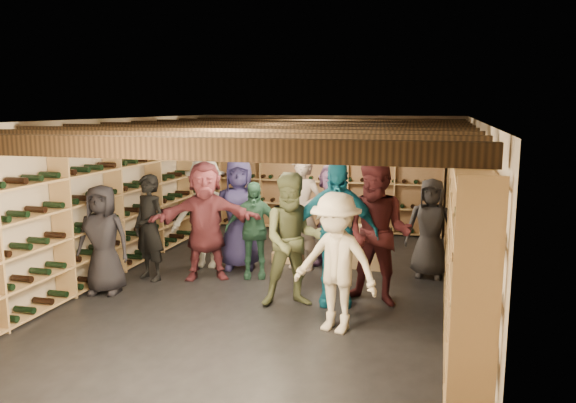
{
  "coord_description": "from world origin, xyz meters",
  "views": [
    {
      "loc": [
        2.31,
        -7.54,
        2.59
      ],
      "look_at": [
        0.17,
        0.2,
        1.22
      ],
      "focal_mm": 35.0,
      "sensor_mm": 36.0,
      "label": 1
    }
  ],
  "objects_px": {
    "crate_stack_left": "(337,223)",
    "person_11": "(332,215)",
    "person_4": "(335,233)",
    "person_6": "(239,214)",
    "person_5": "(206,221)",
    "person_9": "(206,214)",
    "person_7": "(302,213)",
    "crate_loose": "(288,256)",
    "person_1": "(149,228)",
    "person_2": "(294,240)",
    "person_3": "(336,263)",
    "person_0": "(103,240)",
    "person_8": "(378,233)",
    "person_10": "(253,230)",
    "person_12": "(430,228)",
    "crate_stack_right": "(368,247)"
  },
  "relations": [
    {
      "from": "person_0",
      "to": "person_7",
      "type": "height_order",
      "value": "person_7"
    },
    {
      "from": "person_1",
      "to": "person_4",
      "type": "distance_m",
      "value": 2.9
    },
    {
      "from": "crate_stack_right",
      "to": "person_11",
      "type": "xyz_separation_m",
      "value": [
        -0.6,
        0.0,
        0.51
      ]
    },
    {
      "from": "crate_loose",
      "to": "person_11",
      "type": "height_order",
      "value": "person_11"
    },
    {
      "from": "person_4",
      "to": "person_6",
      "type": "relative_size",
      "value": 1.07
    },
    {
      "from": "person_7",
      "to": "crate_stack_right",
      "type": "bearing_deg",
      "value": 36.04
    },
    {
      "from": "person_3",
      "to": "person_11",
      "type": "relative_size",
      "value": 0.97
    },
    {
      "from": "person_6",
      "to": "person_9",
      "type": "height_order",
      "value": "person_6"
    },
    {
      "from": "person_7",
      "to": "person_0",
      "type": "bearing_deg",
      "value": -125.84
    },
    {
      "from": "person_7",
      "to": "crate_stack_left",
      "type": "bearing_deg",
      "value": 97.94
    },
    {
      "from": "person_4",
      "to": "person_6",
      "type": "bearing_deg",
      "value": 137.56
    },
    {
      "from": "crate_stack_right",
      "to": "person_1",
      "type": "height_order",
      "value": "person_1"
    },
    {
      "from": "crate_stack_left",
      "to": "person_11",
      "type": "height_order",
      "value": "person_11"
    },
    {
      "from": "person_3",
      "to": "person_12",
      "type": "xyz_separation_m",
      "value": [
        1.0,
        2.47,
        -0.06
      ]
    },
    {
      "from": "person_8",
      "to": "person_12",
      "type": "xyz_separation_m",
      "value": [
        0.64,
        1.43,
        -0.2
      ]
    },
    {
      "from": "person_6",
      "to": "person_7",
      "type": "bearing_deg",
      "value": -3.35
    },
    {
      "from": "crate_stack_left",
      "to": "person_2",
      "type": "distance_m",
      "value": 3.37
    },
    {
      "from": "person_7",
      "to": "person_6",
      "type": "bearing_deg",
      "value": -151.99
    },
    {
      "from": "person_3",
      "to": "person_12",
      "type": "relative_size",
      "value": 1.07
    },
    {
      "from": "crate_loose",
      "to": "person_10",
      "type": "xyz_separation_m",
      "value": [
        -0.28,
        -0.97,
        0.65
      ]
    },
    {
      "from": "person_9",
      "to": "crate_loose",
      "type": "bearing_deg",
      "value": 21.27
    },
    {
      "from": "crate_stack_left",
      "to": "person_6",
      "type": "xyz_separation_m",
      "value": [
        -1.23,
        -1.9,
        0.46
      ]
    },
    {
      "from": "person_1",
      "to": "person_3",
      "type": "xyz_separation_m",
      "value": [
        3.05,
        -1.21,
        0.02
      ]
    },
    {
      "from": "crate_stack_left",
      "to": "person_8",
      "type": "xyz_separation_m",
      "value": [
        1.09,
        -2.98,
        0.53
      ]
    },
    {
      "from": "person_11",
      "to": "person_1",
      "type": "bearing_deg",
      "value": -155.93
    },
    {
      "from": "person_5",
      "to": "person_12",
      "type": "xyz_separation_m",
      "value": [
        3.26,
        0.99,
        -0.13
      ]
    },
    {
      "from": "person_0",
      "to": "person_1",
      "type": "distance_m",
      "value": 0.8
    },
    {
      "from": "person_5",
      "to": "person_10",
      "type": "height_order",
      "value": "person_5"
    },
    {
      "from": "person_7",
      "to": "person_12",
      "type": "relative_size",
      "value": 1.2
    },
    {
      "from": "crate_stack_right",
      "to": "person_10",
      "type": "xyz_separation_m",
      "value": [
        -1.62,
        -0.97,
        0.4
      ]
    },
    {
      "from": "crate_stack_left",
      "to": "person_10",
      "type": "distance_m",
      "value": 2.47
    },
    {
      "from": "person_8",
      "to": "person_12",
      "type": "distance_m",
      "value": 1.58
    },
    {
      "from": "crate_loose",
      "to": "person_12",
      "type": "relative_size",
      "value": 0.33
    },
    {
      "from": "person_5",
      "to": "person_9",
      "type": "height_order",
      "value": "person_5"
    },
    {
      "from": "crate_stack_right",
      "to": "person_2",
      "type": "bearing_deg",
      "value": -109.5
    },
    {
      "from": "person_7",
      "to": "person_1",
      "type": "bearing_deg",
      "value": -135.29
    },
    {
      "from": "person_3",
      "to": "person_10",
      "type": "height_order",
      "value": "person_3"
    },
    {
      "from": "person_4",
      "to": "person_7",
      "type": "distance_m",
      "value": 1.64
    },
    {
      "from": "person_5",
      "to": "person_9",
      "type": "bearing_deg",
      "value": 90.74
    },
    {
      "from": "crate_loose",
      "to": "person_3",
      "type": "xyz_separation_m",
      "value": [
        1.31,
        -2.7,
        0.73
      ]
    },
    {
      "from": "crate_loose",
      "to": "person_1",
      "type": "relative_size",
      "value": 0.31
    },
    {
      "from": "person_9",
      "to": "person_12",
      "type": "xyz_separation_m",
      "value": [
        3.51,
        0.41,
        -0.12
      ]
    },
    {
      "from": "person_3",
      "to": "person_1",
      "type": "bearing_deg",
      "value": 175.89
    },
    {
      "from": "person_1",
      "to": "person_7",
      "type": "height_order",
      "value": "person_7"
    },
    {
      "from": "crate_loose",
      "to": "person_8",
      "type": "bearing_deg",
      "value": -44.85
    },
    {
      "from": "crate_loose",
      "to": "person_1",
      "type": "height_order",
      "value": "person_1"
    },
    {
      "from": "person_2",
      "to": "person_5",
      "type": "bearing_deg",
      "value": 131.7
    },
    {
      "from": "person_5",
      "to": "person_7",
      "type": "bearing_deg",
      "value": 10.82
    },
    {
      "from": "person_11",
      "to": "person_12",
      "type": "relative_size",
      "value": 1.11
    },
    {
      "from": "crate_loose",
      "to": "person_1",
      "type": "bearing_deg",
      "value": -139.37
    }
  ]
}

